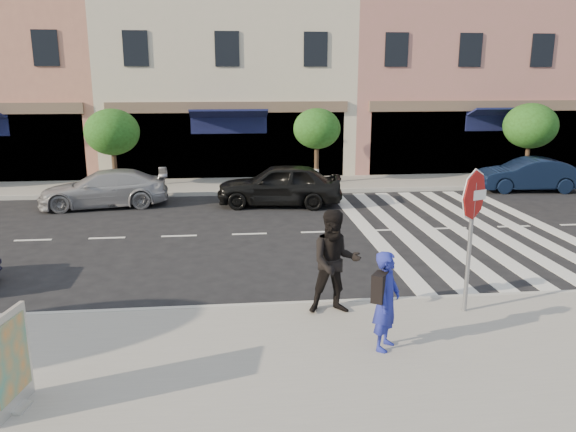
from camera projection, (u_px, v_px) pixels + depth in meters
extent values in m
plane|color=black|center=(256.00, 284.00, 12.30)|extent=(120.00, 120.00, 0.00)
cube|color=gray|center=(268.00, 366.00, 8.66)|extent=(60.00, 4.50, 0.15)
cube|color=gray|center=(243.00, 186.00, 22.89)|extent=(60.00, 3.00, 0.15)
cube|color=beige|center=(227.00, 53.00, 27.31)|extent=(11.00, 9.00, 11.00)
cube|color=#B16E69|center=(465.00, 33.00, 28.29)|extent=(13.00, 9.00, 13.00)
cylinder|color=#473323|center=(115.00, 167.00, 21.98)|extent=(0.18, 0.18, 1.60)
cylinder|color=silver|center=(116.00, 180.00, 22.10)|extent=(0.20, 0.20, 0.60)
ellipsoid|color=#1F4313|center=(112.00, 132.00, 21.65)|extent=(2.10, 2.10, 1.79)
cylinder|color=#473323|center=(316.00, 163.00, 22.78)|extent=(0.18, 0.18, 1.71)
cylinder|color=silver|center=(316.00, 176.00, 22.91)|extent=(0.20, 0.20, 0.60)
ellipsoid|color=#1F4313|center=(317.00, 129.00, 22.44)|extent=(1.90, 1.90, 1.62)
cylinder|color=#473323|center=(527.00, 160.00, 23.70)|extent=(0.18, 0.18, 1.65)
cylinder|color=silver|center=(526.00, 172.00, 23.83)|extent=(0.20, 0.20, 0.60)
ellipsoid|color=#1F4313|center=(530.00, 126.00, 23.35)|extent=(2.20, 2.20, 1.87)
cylinder|color=gray|center=(469.00, 248.00, 10.23)|extent=(0.10, 0.10, 2.44)
cylinder|color=white|center=(474.00, 195.00, 9.97)|extent=(0.90, 0.34, 0.95)
cylinder|color=#9E1411|center=(474.00, 195.00, 9.95)|extent=(0.85, 0.33, 0.89)
cube|color=white|center=(475.00, 196.00, 9.92)|extent=(0.48, 0.19, 0.18)
imported|color=navy|center=(387.00, 301.00, 8.90)|extent=(0.65, 0.71, 1.63)
imported|color=black|center=(335.00, 262.00, 10.23)|extent=(0.95, 0.75, 1.95)
cube|color=beige|center=(16.00, 407.00, 7.42)|extent=(0.36, 0.36, 0.04)
cube|color=beige|center=(10.00, 363.00, 7.26)|extent=(0.22, 0.88, 1.35)
cube|color=#D88C3F|center=(12.00, 359.00, 7.24)|extent=(0.16, 0.72, 1.04)
imported|color=#96969B|center=(104.00, 189.00, 19.43)|extent=(4.53, 2.30, 1.26)
imported|color=black|center=(280.00, 185.00, 19.57)|extent=(4.53, 2.30, 1.48)
imported|color=black|center=(528.00, 175.00, 22.05)|extent=(4.07, 1.76, 1.30)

